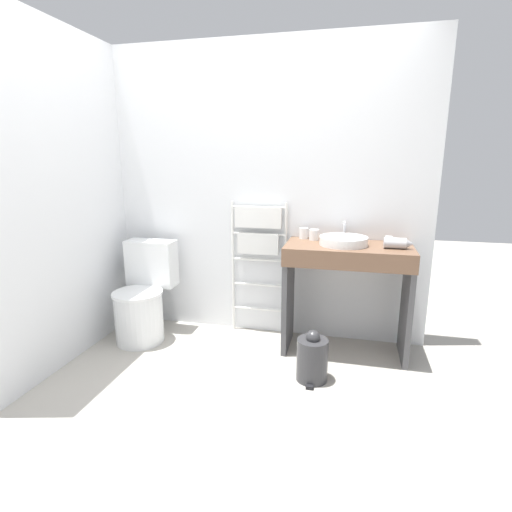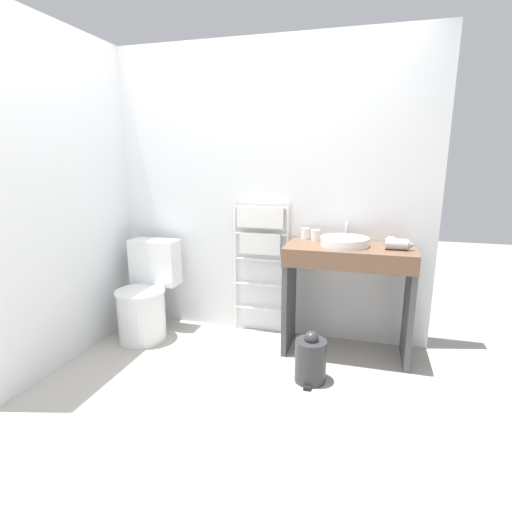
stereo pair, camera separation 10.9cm
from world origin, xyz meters
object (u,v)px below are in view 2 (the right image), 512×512
object	(u,v)px
toilet	(146,297)
towel_radiator	(260,241)
hair_dryer	(398,244)
cup_near_edge	(316,235)
sink_basin	(345,241)
trash_bin	(311,359)
cup_near_wall	(306,234)

from	to	relation	value
toilet	towel_radiator	bearing A→B (deg)	19.28
towel_radiator	hair_dryer	world-z (taller)	towel_radiator
cup_near_edge	hair_dryer	bearing A→B (deg)	-15.23
sink_basin	hair_dryer	bearing A→B (deg)	-3.54
cup_near_edge	sink_basin	bearing A→B (deg)	-31.33
towel_radiator	cup_near_edge	bearing A→B (deg)	-7.37
towel_radiator	cup_near_edge	distance (m)	0.48
hair_dryer	trash_bin	bearing A→B (deg)	-139.49
sink_basin	toilet	bearing A→B (deg)	-175.77
cup_near_edge	trash_bin	xyz separation A→B (m)	(0.07, -0.62, -0.75)
towel_radiator	trash_bin	bearing A→B (deg)	-51.55
cup_near_wall	trash_bin	world-z (taller)	cup_near_wall
toilet	trash_bin	xyz separation A→B (m)	(1.46, -0.36, -0.18)
cup_near_wall	hair_dryer	xyz separation A→B (m)	(0.69, -0.21, -0.00)
sink_basin	cup_near_edge	bearing A→B (deg)	148.67
cup_near_edge	towel_radiator	bearing A→B (deg)	172.63
trash_bin	cup_near_wall	bearing A→B (deg)	103.45
cup_near_edge	hair_dryer	distance (m)	0.63
towel_radiator	cup_near_wall	distance (m)	0.39
toilet	hair_dryer	size ratio (longest dim) A/B	4.02
sink_basin	hair_dryer	world-z (taller)	hair_dryer
towel_radiator	sink_basin	distance (m)	0.73
sink_basin	trash_bin	world-z (taller)	sink_basin
sink_basin	cup_near_wall	xyz separation A→B (m)	(-0.32, 0.18, 0.01)
towel_radiator	hair_dryer	distance (m)	1.10
trash_bin	hair_dryer	bearing A→B (deg)	40.51
cup_near_wall	cup_near_edge	xyz separation A→B (m)	(0.09, -0.04, -0.00)
sink_basin	trash_bin	xyz separation A→B (m)	(-0.16, -0.48, -0.74)
towel_radiator	cup_near_edge	world-z (taller)	towel_radiator
cup_near_edge	cup_near_wall	bearing A→B (deg)	154.31
towel_radiator	cup_near_wall	world-z (taller)	towel_radiator
towel_radiator	hair_dryer	size ratio (longest dim) A/B	5.62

